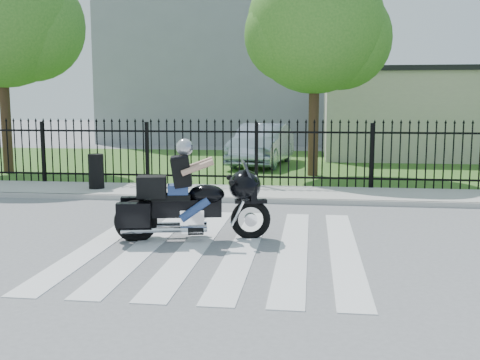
# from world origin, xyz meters

# --- Properties ---
(ground) EXTENTS (120.00, 120.00, 0.00)m
(ground) POSITION_xyz_m (0.00, 0.00, 0.00)
(ground) COLOR slate
(ground) RESTS_ON ground
(crosswalk) EXTENTS (5.00, 5.50, 0.01)m
(crosswalk) POSITION_xyz_m (0.00, 0.00, 0.01)
(crosswalk) COLOR silver
(crosswalk) RESTS_ON ground
(sidewalk) EXTENTS (40.00, 2.00, 0.12)m
(sidewalk) POSITION_xyz_m (0.00, 5.00, 0.06)
(sidewalk) COLOR #ADAAA3
(sidewalk) RESTS_ON ground
(curb) EXTENTS (40.00, 0.12, 0.12)m
(curb) POSITION_xyz_m (0.00, 4.00, 0.06)
(curb) COLOR #ADAAA3
(curb) RESTS_ON ground
(grass_strip) EXTENTS (40.00, 12.00, 0.02)m
(grass_strip) POSITION_xyz_m (0.00, 12.00, 0.01)
(grass_strip) COLOR #356021
(grass_strip) RESTS_ON ground
(iron_fence) EXTENTS (26.00, 0.04, 1.80)m
(iron_fence) POSITION_xyz_m (0.00, 6.00, 0.90)
(iron_fence) COLOR black
(iron_fence) RESTS_ON ground
(tree_left) EXTENTS (4.80, 4.80, 7.58)m
(tree_left) POSITION_xyz_m (-8.50, 8.50, 5.17)
(tree_left) COLOR #382316
(tree_left) RESTS_ON ground
(tree_mid) EXTENTS (4.20, 4.20, 6.78)m
(tree_mid) POSITION_xyz_m (1.50, 9.00, 4.67)
(tree_mid) COLOR #382316
(tree_mid) RESTS_ON ground
(building_low) EXTENTS (10.00, 6.00, 3.50)m
(building_low) POSITION_xyz_m (7.00, 16.00, 1.75)
(building_low) COLOR beige
(building_low) RESTS_ON ground
(building_low_roof) EXTENTS (10.20, 6.20, 0.20)m
(building_low_roof) POSITION_xyz_m (7.00, 16.00, 3.60)
(building_low_roof) COLOR black
(building_low_roof) RESTS_ON building_low
(building_tall) EXTENTS (15.00, 10.00, 12.00)m
(building_tall) POSITION_xyz_m (-3.00, 26.00, 6.00)
(building_tall) COLOR gray
(building_tall) RESTS_ON ground
(motorcycle_rider) EXTENTS (2.64, 1.23, 1.77)m
(motorcycle_rider) POSITION_xyz_m (-0.60, 0.37, 0.72)
(motorcycle_rider) COLOR black
(motorcycle_rider) RESTS_ON ground
(parked_car) EXTENTS (2.22, 4.79, 1.52)m
(parked_car) POSITION_xyz_m (-0.36, 11.73, 0.78)
(parked_car) COLOR #92A1B8
(parked_car) RESTS_ON grass_strip
(litter_bin) EXTENTS (0.52, 0.52, 0.89)m
(litter_bin) POSITION_xyz_m (-4.05, 4.95, 0.56)
(litter_bin) COLOR black
(litter_bin) RESTS_ON sidewalk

